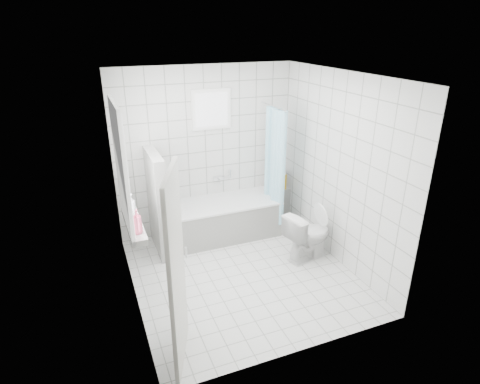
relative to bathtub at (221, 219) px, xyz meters
name	(u,v)px	position (x,y,z in m)	size (l,w,h in m)	color
ground	(242,274)	(-0.09, -1.12, -0.29)	(3.00, 3.00, 0.00)	white
ceiling	(243,75)	(-0.09, -1.12, 2.31)	(3.00, 3.00, 0.00)	white
wall_back	(206,152)	(-0.09, 0.38, 1.01)	(2.80, 0.02, 2.60)	white
wall_front	(305,241)	(-0.09, -2.62, 1.01)	(2.80, 0.02, 2.60)	white
wall_left	(126,202)	(-1.49, -1.12, 1.01)	(0.02, 3.00, 2.60)	white
wall_right	(339,170)	(1.31, -1.12, 1.01)	(0.02, 3.00, 2.60)	white
window_left	(123,168)	(-1.45, -0.82, 1.31)	(0.01, 0.90, 1.40)	white
window_back	(212,110)	(0.01, 0.33, 1.66)	(0.50, 0.01, 0.50)	white
window_sill	(134,225)	(-1.40, -0.82, 0.57)	(0.18, 1.02, 0.08)	white
door	(177,272)	(-1.20, -2.23, 0.71)	(0.04, 0.80, 2.00)	silver
bathtub	(221,219)	(0.00, 0.00, 0.00)	(1.81, 0.77, 0.58)	white
partition_wall	(157,203)	(-0.97, -0.05, 0.46)	(0.15, 0.85, 1.50)	white
tiled_ledge	(278,203)	(1.15, 0.25, -0.02)	(0.40, 0.24, 0.55)	white
toilet	(308,235)	(0.94, -1.08, 0.07)	(0.40, 0.70, 0.72)	white
curtain_rod	(273,106)	(0.85, -0.02, 1.71)	(0.02, 0.02, 0.80)	silver
shower_curtain	(275,167)	(0.85, -0.16, 0.81)	(0.14, 0.48, 1.78)	#4FC4E8
tub_faucet	(219,178)	(0.10, 0.33, 0.56)	(0.18, 0.06, 0.06)	silver
sill_bottles	(134,214)	(-1.39, -0.89, 0.74)	(0.17, 0.61, 0.29)	white
ledge_bottles	(281,181)	(1.17, 0.24, 0.38)	(0.17, 0.18, 0.27)	red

